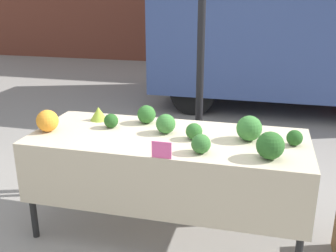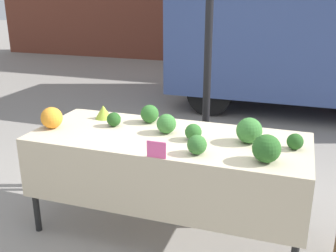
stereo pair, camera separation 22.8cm
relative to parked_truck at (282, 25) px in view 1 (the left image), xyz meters
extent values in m
plane|color=gray|center=(-0.89, -4.16, -1.33)|extent=(40.00, 40.00, 0.00)
cylinder|color=black|center=(-0.80, -3.32, -0.19)|extent=(0.07, 0.07, 2.29)
cube|color=#384C84|center=(-0.43, 0.00, 0.08)|extent=(3.12, 2.29, 2.20)
cylinder|color=black|center=(-1.29, -0.94, -0.98)|extent=(0.70, 0.22, 0.70)
cylinder|color=black|center=(-1.29, 0.94, -0.98)|extent=(0.70, 0.22, 0.70)
cube|color=beige|center=(-0.89, -4.16, -0.54)|extent=(2.10, 0.85, 0.03)
cube|color=beige|center=(-0.89, -4.58, -0.78)|extent=(2.10, 0.01, 0.44)
cylinder|color=black|center=(-1.88, -4.52, -0.95)|extent=(0.05, 0.05, 0.78)
cylinder|color=black|center=(0.10, -4.52, -0.95)|extent=(0.05, 0.05, 0.78)
cylinder|color=black|center=(-1.88, -3.79, -0.95)|extent=(0.05, 0.05, 0.78)
cylinder|color=black|center=(0.10, -3.79, -0.95)|extent=(0.05, 0.05, 0.78)
sphere|color=orange|center=(-1.83, -4.28, -0.44)|extent=(0.17, 0.17, 0.17)
cone|color=#93B238|center=(-1.56, -3.92, -0.47)|extent=(0.14, 0.14, 0.12)
sphere|color=#23511E|center=(0.02, -4.13, -0.47)|extent=(0.11, 0.11, 0.11)
sphere|color=#285B23|center=(-0.15, -4.41, -0.43)|extent=(0.18, 0.18, 0.18)
sphere|color=#387533|center=(-0.93, -4.10, -0.45)|extent=(0.15, 0.15, 0.15)
sphere|color=#23511E|center=(-1.38, -4.08, -0.47)|extent=(0.12, 0.12, 0.12)
sphere|color=#387533|center=(-0.30, -4.10, -0.43)|extent=(0.19, 0.19, 0.19)
sphere|color=#2D6628|center=(-0.69, -4.18, -0.46)|extent=(0.12, 0.12, 0.12)
sphere|color=#336B2D|center=(-0.60, -4.42, -0.46)|extent=(0.13, 0.13, 0.13)
sphere|color=#2D6628|center=(-1.14, -3.90, -0.45)|extent=(0.15, 0.15, 0.15)
cube|color=#F45B9E|center=(-0.83, -4.57, -0.47)|extent=(0.13, 0.01, 0.11)
camera|label=1|loc=(-0.22, -6.86, 0.51)|focal=42.00mm
camera|label=2|loc=(0.00, -6.80, 0.51)|focal=42.00mm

